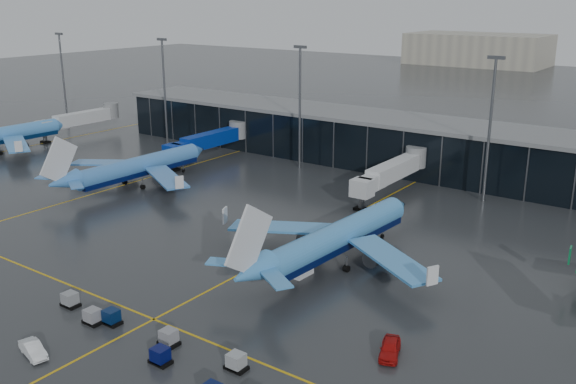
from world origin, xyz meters
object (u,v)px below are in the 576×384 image
Objects in this scene: mobile_airstair at (300,270)px; airliner_klm_near at (339,220)px; airliner_arkefly at (139,155)px; service_van_red at (390,348)px; service_van_white at (33,349)px; baggage_carts at (158,345)px.

airliner_klm_near is at bearing 77.74° from mobile_airstair.
service_van_red is (67.73, -27.51, -5.07)m from airliner_arkefly.
service_van_white is (38.30, -48.75, -5.16)m from airliner_arkefly.
airliner_arkefly is 7.96× the size of service_van_red.
service_van_white is (-10.77, -32.10, -0.04)m from mobile_airstair.
baggage_carts is at bearing -38.85° from airliner_arkefly.
airliner_arkefly is 11.13× the size of mobile_airstair.
service_van_red is at bearing -20.64° from airliner_arkefly.
service_van_red is at bearing 34.12° from baggage_carts.
baggage_carts is at bearing -166.28° from service_van_red.
service_van_red is (19.64, 13.31, 0.06)m from baggage_carts.
airliner_klm_near is at bearing 113.57° from service_van_red.
airliner_arkefly is 8.62× the size of service_van_white.
baggage_carts is 24.18m from mobile_airstair.
baggage_carts is 6.85× the size of service_van_red.
baggage_carts is at bearing -89.22° from mobile_airstair.
mobile_airstair is 0.71× the size of service_van_red.
service_van_red is (18.66, -10.86, 0.05)m from mobile_airstair.
mobile_airstair reaches higher than baggage_carts.
baggage_carts is 9.59× the size of mobile_airstair.
baggage_carts is 23.72m from service_van_red.
baggage_carts is 7.42× the size of service_van_white.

